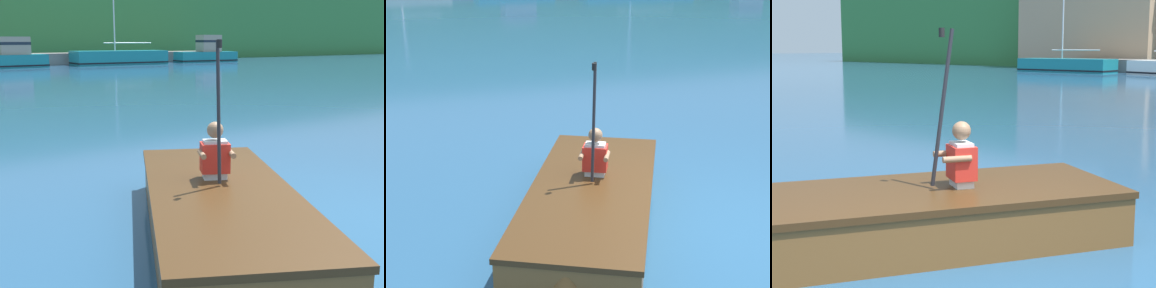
% 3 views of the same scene
% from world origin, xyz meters
% --- Properties ---
extents(ground_plane, '(300.00, 300.00, 0.00)m').
position_xyz_m(ground_plane, '(0.00, 0.00, 0.00)').
color(ground_plane, navy).
extents(rowboat_foreground, '(2.83, 3.76, 0.50)m').
position_xyz_m(rowboat_foreground, '(-1.51, 0.63, 0.28)').
color(rowboat_foreground, brown).
rests_on(rowboat_foreground, ground).
extents(person_paddler, '(0.43, 0.44, 1.42)m').
position_xyz_m(person_paddler, '(-1.33, 0.98, 0.78)').
color(person_paddler, silver).
rests_on(person_paddler, rowboat_foreground).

